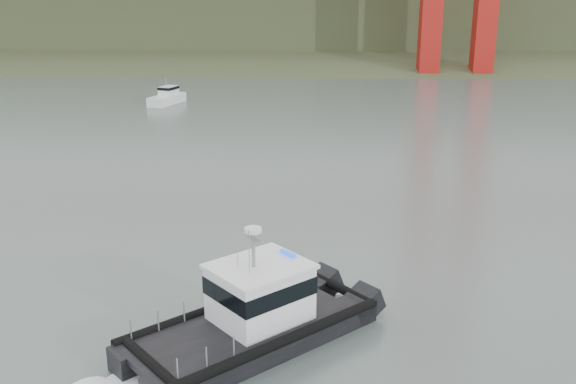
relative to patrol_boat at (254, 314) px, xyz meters
The scene contains 4 objects.
ground 3.67m from the patrol_boat, 47.82° to the left, with size 400.00×400.00×0.00m, color #52615A.
headlands 128.23m from the patrol_boat, 88.96° to the left, with size 500.00×105.36×27.12m.
patrol_boat is the anchor object (origin of this frame).
motorboat 53.45m from the patrol_boat, 105.08° to the left, with size 3.63×5.92×3.09m.
Camera 1 is at (-0.52, -23.60, 12.57)m, focal length 40.00 mm.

